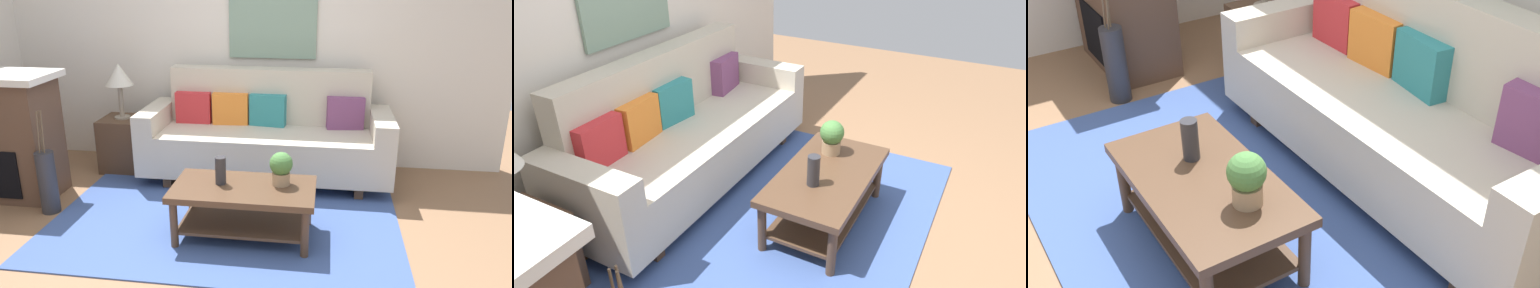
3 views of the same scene
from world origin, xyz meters
TOP-DOWN VIEW (x-y plane):
  - ground_plane at (0.00, 0.00)m, footprint 9.29×9.29m
  - wall_back at (0.00, 2.01)m, footprint 5.29×0.10m
  - area_rug at (0.00, 0.50)m, footprint 2.88×1.95m
  - couch at (0.22, 1.48)m, footprint 2.43×0.84m
  - throw_pillow_crimson at (-0.55, 1.60)m, footprint 0.36×0.13m
  - throw_pillow_orange at (-0.16, 1.60)m, footprint 0.37×0.15m
  - throw_pillow_teal at (0.22, 1.60)m, footprint 0.37×0.16m
  - throw_pillow_plum at (0.99, 1.60)m, footprint 0.37×0.17m
  - coffee_table at (0.20, 0.25)m, footprint 1.10×0.60m
  - tabletop_vase at (0.02, 0.27)m, footprint 0.08×0.08m
  - potted_plant_tabletop at (0.48, 0.33)m, footprint 0.18×0.18m
  - side_table at (-1.29, 1.50)m, footprint 0.44×0.44m
  - table_lamp at (-1.29, 1.50)m, footprint 0.28×0.28m
  - fireplace at (-2.09, 0.72)m, footprint 1.02×0.58m
  - floor_vase at (-1.54, 0.42)m, footprint 0.16×0.16m
  - floor_vase_branch_a at (-1.52, 0.42)m, footprint 0.01×0.04m
  - floor_vase_branch_b at (-1.55, 0.44)m, footprint 0.02×0.02m
  - floor_vase_branch_c at (-1.55, 0.41)m, footprint 0.03×0.02m
  - framed_painting at (0.22, 1.94)m, footprint 0.90×0.03m

SIDE VIEW (x-z plane):
  - ground_plane at x=0.00m, z-range 0.00..0.00m
  - area_rug at x=0.00m, z-range 0.00..0.01m
  - floor_vase at x=-1.54m, z-range 0.00..0.55m
  - side_table at x=-1.29m, z-range 0.00..0.56m
  - coffee_table at x=0.20m, z-range 0.10..0.53m
  - couch at x=0.22m, z-range -0.11..0.97m
  - tabletop_vase at x=0.02m, z-range 0.43..0.65m
  - potted_plant_tabletop at x=0.48m, z-range 0.44..0.70m
  - fireplace at x=-2.09m, z-range 0.01..1.17m
  - throw_pillow_crimson at x=-0.55m, z-range 0.52..0.84m
  - throw_pillow_orange at x=-0.16m, z-range 0.52..0.84m
  - throw_pillow_teal at x=0.22m, z-range 0.52..0.84m
  - throw_pillow_plum at x=0.99m, z-range 0.52..0.84m
  - floor_vase_branch_a at x=-1.52m, z-range 0.55..0.91m
  - floor_vase_branch_b at x=-1.55m, z-range 0.55..0.91m
  - floor_vase_branch_c at x=-1.55m, z-range 0.55..0.91m
  - table_lamp at x=-1.29m, z-range 0.71..1.28m
  - wall_back at x=0.00m, z-range 0.00..2.70m
  - framed_painting at x=0.22m, z-range 1.15..2.03m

